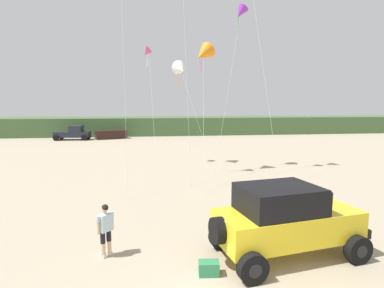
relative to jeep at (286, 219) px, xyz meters
The scene contains 10 objects.
dune_ridge 42.81m from the jeep, 90.23° to the left, with size 90.00×9.42×2.79m, color #426038.
jeep is the anchor object (origin of this frame).
person_watching 5.56m from the jeep, behind, with size 0.48×0.47×1.67m.
cooler_box 2.83m from the jeep, 164.17° to the right, with size 0.56×0.36×0.38m, color #2D7F51.
distant_pickup 37.81m from the jeep, 112.54° to the left, with size 4.70×2.62×1.98m.
distant_sedan 36.93m from the jeep, 104.98° to the left, with size 4.20×1.70×1.20m, color black.
kite_purple_stunt 17.95m from the jeep, 104.40° to the left, with size 0.79×5.84×9.25m.
kite_red_delta 16.48m from the jeep, 96.26° to the left, with size 2.68×5.03×8.29m.
kite_yellow_diamond 14.25m from the jeep, 91.83° to the left, with size 1.99×6.50×9.07m.
kite_blue_swept 15.89m from the jeep, 80.07° to the left, with size 3.31×4.47×11.52m.
Camera 1 is at (-1.66, -5.50, 4.65)m, focal length 28.36 mm.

